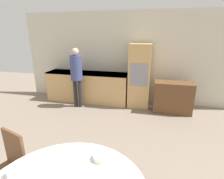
# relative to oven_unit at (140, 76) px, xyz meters

# --- Properties ---
(wall_back) EXTENTS (6.64, 0.05, 2.60)m
(wall_back) POSITION_rel_oven_unit_xyz_m (-0.29, 0.34, 0.43)
(wall_back) COLOR beige
(wall_back) RESTS_ON ground_plane
(kitchen_counter) EXTENTS (2.43, 0.60, 0.89)m
(kitchen_counter) POSITION_rel_oven_unit_xyz_m (-1.55, -0.01, -0.41)
(kitchen_counter) COLOR tan
(kitchen_counter) RESTS_ON ground_plane
(oven_unit) EXTENTS (0.58, 0.59, 1.74)m
(oven_unit) POSITION_rel_oven_unit_xyz_m (0.00, 0.00, 0.00)
(oven_unit) COLOR tan
(oven_unit) RESTS_ON ground_plane
(sideboard) EXTENTS (0.96, 0.45, 0.81)m
(sideboard) POSITION_rel_oven_unit_xyz_m (0.90, -0.27, -0.47)
(sideboard) COLOR brown
(sideboard) RESTS_ON ground_plane
(chair_far_left) EXTENTS (0.50, 0.50, 0.93)m
(chair_far_left) POSITION_rel_oven_unit_xyz_m (-1.20, -3.45, -0.34)
(chair_far_left) COLOR brown
(chair_far_left) RESTS_ON ground_plane
(person_standing) EXTENTS (0.31, 0.31, 1.64)m
(person_standing) POSITION_rel_oven_unit_xyz_m (-1.66, -0.50, 0.15)
(person_standing) COLOR #262628
(person_standing) RESTS_ON ground_plane
(cup) EXTENTS (0.08, 0.08, 0.08)m
(cup) POSITION_rel_oven_unit_xyz_m (-0.83, -3.75, -0.08)
(cup) COLOR silver
(cup) RESTS_ON dining_table
(bowl_centre) EXTENTS (0.17, 0.17, 0.05)m
(bowl_centre) POSITION_rel_oven_unit_xyz_m (-0.11, -3.35, -0.09)
(bowl_centre) COLOR silver
(bowl_centre) RESTS_ON dining_table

